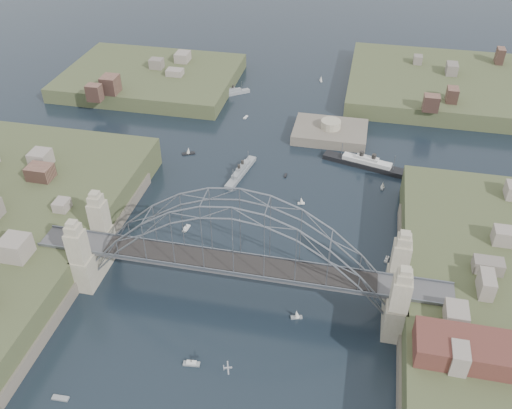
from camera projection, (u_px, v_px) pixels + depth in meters
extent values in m
plane|color=black|center=(238.00, 293.00, 114.59)|extent=(500.00, 500.00, 0.00)
cube|color=#4C4C4E|center=(237.00, 265.00, 109.82)|extent=(84.00, 6.00, 0.70)
cube|color=slate|center=(234.00, 273.00, 107.14)|extent=(84.00, 0.25, 0.50)
cube|color=slate|center=(241.00, 253.00, 111.85)|extent=(84.00, 0.25, 0.50)
cube|color=black|center=(237.00, 263.00, 109.49)|extent=(55.20, 5.20, 0.35)
cube|color=#9D957C|center=(80.00, 256.00, 110.64)|extent=(3.40, 3.40, 17.70)
cube|color=#9D957C|center=(101.00, 226.00, 118.49)|extent=(3.40, 3.40, 17.70)
cube|color=#9D957C|center=(398.00, 304.00, 100.13)|extent=(3.40, 3.40, 17.70)
cube|color=#9D957C|center=(399.00, 267.00, 107.98)|extent=(3.40, 3.40, 17.70)
cube|color=#9D957C|center=(95.00, 258.00, 117.46)|extent=(4.08, 13.80, 8.00)
cube|color=#9D957C|center=(395.00, 303.00, 106.95)|extent=(4.08, 13.80, 8.00)
cube|color=#5F574A|center=(80.00, 265.00, 119.92)|extent=(6.00, 70.00, 4.00)
cube|color=#5F574A|center=(413.00, 317.00, 108.07)|extent=(6.00, 70.00, 4.00)
cube|color=#404828|center=(152.00, 83.00, 198.05)|extent=(60.00, 45.00, 9.00)
cube|color=#404828|center=(450.00, 90.00, 192.16)|extent=(70.00, 55.00, 9.50)
cube|color=#5F574A|center=(330.00, 138.00, 167.84)|extent=(22.00, 16.00, 7.00)
cylinder|color=#9D957C|center=(331.00, 124.00, 165.04)|extent=(6.00, 6.00, 2.40)
cube|color=#592D26|center=(477.00, 351.00, 90.30)|extent=(20.00, 8.00, 4.00)
cube|color=gray|center=(241.00, 173.00, 150.54)|extent=(5.25, 16.75, 1.48)
cube|color=gray|center=(241.00, 170.00, 149.88)|extent=(3.32, 9.29, 1.11)
cube|color=gray|center=(241.00, 167.00, 149.39)|extent=(1.97, 4.31, 0.74)
cylinder|color=black|center=(239.00, 167.00, 148.14)|extent=(0.80, 0.80, 1.48)
cylinder|color=black|center=(242.00, 163.00, 149.86)|extent=(0.80, 0.80, 1.48)
cylinder|color=slate|center=(233.00, 175.00, 145.42)|extent=(0.15, 0.15, 3.69)
cylinder|color=slate|center=(248.00, 157.00, 152.80)|extent=(0.15, 0.15, 3.69)
cube|color=gray|center=(231.00, 94.00, 190.66)|extent=(12.44, 9.66, 1.39)
cube|color=gray|center=(230.00, 91.00, 190.04)|extent=(7.07, 5.63, 1.04)
cube|color=gray|center=(230.00, 89.00, 189.57)|extent=(3.44, 2.88, 0.70)
cylinder|color=black|center=(228.00, 88.00, 188.90)|extent=(0.69, 0.69, 1.39)
cylinder|color=black|center=(233.00, 87.00, 189.52)|extent=(0.69, 0.69, 1.39)
cylinder|color=slate|center=(219.00, 90.00, 187.97)|extent=(0.14, 0.14, 3.48)
cylinder|color=slate|center=(242.00, 86.00, 190.65)|extent=(0.14, 0.14, 3.48)
cube|color=black|center=(366.00, 165.00, 153.47)|extent=(24.99, 9.63, 1.81)
cube|color=silver|center=(367.00, 161.00, 152.66)|extent=(13.92, 5.96, 1.36)
cube|color=silver|center=(367.00, 158.00, 152.05)|extent=(6.51, 3.40, 0.91)
cylinder|color=black|center=(362.00, 154.00, 152.21)|extent=(1.22, 1.22, 1.81)
cylinder|color=black|center=(374.00, 157.00, 150.95)|extent=(1.22, 1.22, 1.81)
cylinder|color=slate|center=(342.00, 150.00, 154.41)|extent=(0.18, 0.18, 4.54)
cylinder|color=slate|center=(394.00, 163.00, 149.01)|extent=(0.18, 0.18, 4.54)
cube|color=#9D9FA4|center=(228.00, 368.00, 91.35)|extent=(1.40, 0.67, 0.24)
cube|color=#9D9FA4|center=(228.00, 368.00, 91.33)|extent=(1.08, 2.72, 0.05)
cube|color=#9D9FA4|center=(224.00, 368.00, 91.21)|extent=(0.40, 0.87, 0.31)
cube|color=silver|center=(186.00, 229.00, 131.51)|extent=(1.30, 2.84, 0.45)
cube|color=silver|center=(186.00, 227.00, 131.27)|extent=(1.00, 1.74, 0.40)
cylinder|color=black|center=(186.00, 226.00, 131.00)|extent=(0.16, 0.16, 0.70)
cube|color=silver|center=(301.00, 203.00, 139.64)|extent=(1.85, 0.96, 0.45)
cylinder|color=slate|center=(301.00, 200.00, 139.02)|extent=(0.08, 0.08, 2.20)
cone|color=silver|center=(301.00, 200.00, 139.02)|extent=(1.43, 1.25, 1.92)
cube|color=silver|center=(192.00, 364.00, 100.07)|extent=(3.15, 1.35, 0.45)
cube|color=silver|center=(191.00, 363.00, 99.83)|extent=(1.92, 1.06, 0.40)
cylinder|color=black|center=(191.00, 361.00, 99.56)|extent=(0.16, 0.16, 0.70)
cube|color=silver|center=(382.00, 188.00, 145.16)|extent=(0.87, 1.97, 0.45)
cylinder|color=slate|center=(383.00, 185.00, 144.53)|extent=(0.08, 0.08, 2.20)
cone|color=silver|center=(383.00, 185.00, 144.53)|extent=(1.15, 1.36, 1.92)
cube|color=silver|center=(189.00, 154.00, 159.21)|extent=(3.91, 2.73, 0.45)
cylinder|color=slate|center=(188.00, 150.00, 158.58)|extent=(0.08, 0.08, 2.20)
cone|color=silver|center=(188.00, 150.00, 158.58)|extent=(1.55, 1.44, 1.92)
cube|color=silver|center=(286.00, 176.00, 149.87)|extent=(0.64, 1.85, 0.45)
cube|color=silver|center=(246.00, 117.00, 177.20)|extent=(1.24, 2.35, 0.45)
cube|color=silver|center=(387.00, 260.00, 122.69)|extent=(1.17, 2.20, 0.45)
cube|color=silver|center=(387.00, 258.00, 122.45)|extent=(0.87, 1.36, 0.40)
cylinder|color=black|center=(387.00, 257.00, 122.18)|extent=(0.16, 0.16, 0.70)
cube|color=silver|center=(60.00, 398.00, 94.35)|extent=(2.97, 1.09, 0.45)
cube|color=silver|center=(321.00, 81.00, 199.97)|extent=(1.21, 1.91, 0.45)
cylinder|color=slate|center=(321.00, 78.00, 199.34)|extent=(0.08, 0.08, 2.20)
cone|color=silver|center=(321.00, 78.00, 199.34)|extent=(1.38, 1.52, 1.92)
cube|color=silver|center=(137.00, 188.00, 145.05)|extent=(2.80, 2.09, 0.45)
cylinder|color=slate|center=(137.00, 185.00, 144.43)|extent=(0.08, 0.08, 2.20)
cone|color=silver|center=(137.00, 185.00, 144.43)|extent=(1.57, 1.47, 1.92)
cube|color=silver|center=(296.00, 317.00, 109.03)|extent=(2.43, 1.35, 0.45)
cylinder|color=slate|center=(297.00, 314.00, 108.41)|extent=(0.08, 0.08, 2.20)
cone|color=silver|center=(297.00, 314.00, 108.41)|extent=(1.46, 1.30, 1.92)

